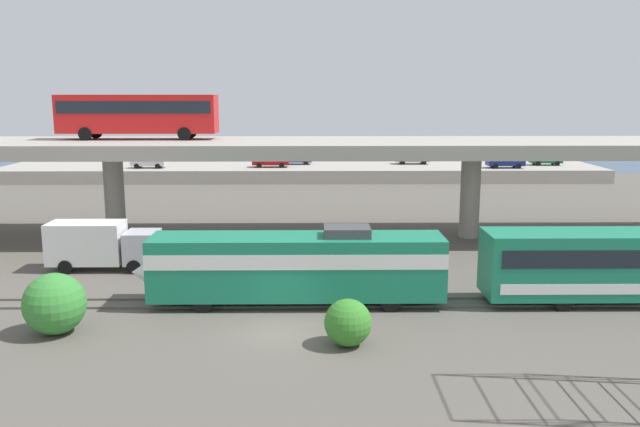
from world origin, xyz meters
TOP-DOWN VIEW (x-y plane):
  - ground_plane at (0.00, 0.00)m, footprint 260.00×260.00m
  - rail_strip_near at (0.00, 3.30)m, footprint 110.00×0.12m
  - rail_strip_far at (0.00, 4.70)m, footprint 110.00×0.12m
  - train_locomotive at (-0.08, 4.00)m, footprint 16.35×3.04m
  - highway_overpass at (0.00, 20.00)m, footprint 96.00×10.05m
  - transit_bus_on_overpass at (-11.88, 21.41)m, footprint 12.00×2.68m
  - service_truck_west at (-11.86, 10.99)m, footprint 6.80×2.46m
  - pier_parking_lot at (0.00, 55.00)m, footprint 77.07×11.23m
  - parked_car_0 at (32.09, 55.50)m, footprint 4.02×1.85m
  - parked_car_1 at (-19.16, 52.81)m, footprint 4.23×1.87m
  - parked_car_2 at (-3.78, 53.55)m, footprint 4.63×1.94m
  - parked_car_3 at (-0.69, 57.00)m, footprint 4.05×1.98m
  - parked_car_4 at (25.82, 52.33)m, footprint 4.61×1.96m
  - parked_car_5 at (14.87, 57.10)m, footprint 4.53×1.99m
  - harbor_water at (0.00, 78.00)m, footprint 140.00×36.00m
  - shrub_left at (-10.44, -0.15)m, footprint 2.87×2.87m
  - shrub_right at (3.05, -1.77)m, footprint 2.11×2.11m

SIDE VIEW (x-z plane):
  - ground_plane at x=0.00m, z-range 0.00..0.00m
  - harbor_water at x=0.00m, z-range 0.00..0.01m
  - rail_strip_near at x=0.00m, z-range 0.00..0.12m
  - rail_strip_far at x=0.00m, z-range 0.00..0.12m
  - pier_parking_lot at x=0.00m, z-range 0.00..1.64m
  - shrub_right at x=3.05m, z-range 0.00..2.11m
  - shrub_left at x=-10.44m, z-range 0.00..2.87m
  - service_truck_west at x=-11.86m, z-range 0.12..3.16m
  - train_locomotive at x=-0.08m, z-range 0.10..4.28m
  - parked_car_0 at x=32.09m, z-range 1.66..3.16m
  - parked_car_1 at x=-19.16m, z-range 1.67..3.17m
  - parked_car_3 at x=-0.69m, z-range 1.67..3.17m
  - parked_car_2 at x=-3.78m, z-range 1.67..3.17m
  - parked_car_4 at x=25.82m, z-range 1.67..3.17m
  - parked_car_5 at x=14.87m, z-range 1.67..3.17m
  - highway_overpass at x=0.00m, z-range 3.01..10.48m
  - transit_bus_on_overpass at x=-11.88m, z-range 7.84..11.24m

